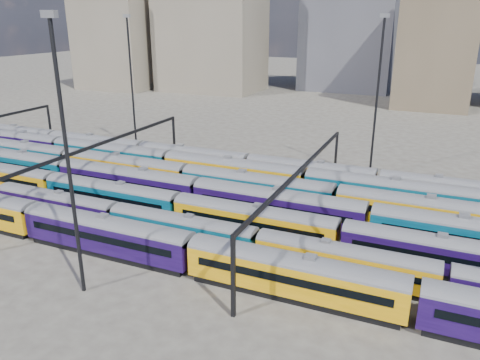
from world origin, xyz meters
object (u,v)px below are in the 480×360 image
at_px(rake_0, 107,231).
at_px(mast_2, 67,152).
at_px(rake_2, 178,205).
at_px(rake_1, 344,258).

distance_m(rake_0, mast_2, 13.46).
relative_size(rake_2, mast_2, 4.80).
bearing_deg(mast_2, rake_2, 87.99).
relative_size(rake_1, mast_2, 3.61).
bearing_deg(rake_1, rake_2, 167.22).
distance_m(rake_1, rake_2, 22.60).
relative_size(rake_0, mast_2, 5.84).
distance_m(rake_1, mast_2, 28.11).
height_order(rake_0, rake_1, rake_0).
height_order(rake_0, rake_2, rake_0).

